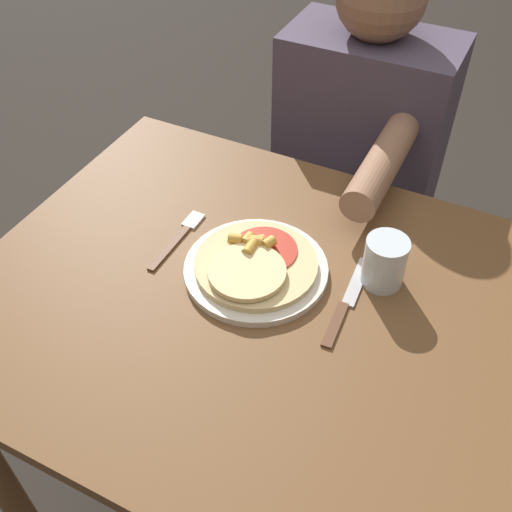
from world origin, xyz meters
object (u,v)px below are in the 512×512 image
dining_table (249,342)px  fork (180,236)px  drinking_glass (384,262)px  plate (256,269)px  person_diner (359,152)px  knife (346,303)px  pizza (254,263)px

dining_table → fork: size_ratio=5.55×
drinking_glass → plate: bearing=-159.2°
fork → drinking_glass: drinking_glass is taller
drinking_glass → person_diner: 0.55m
fork → drinking_glass: (0.38, 0.06, 0.04)m
fork → knife: same height
pizza → fork: size_ratio=1.25×
pizza → knife: 0.17m
dining_table → person_diner: 0.63m
person_diner → pizza: bearing=-90.9°
plate → fork: bearing=173.9°
dining_table → fork: 0.24m
plate → pizza: (-0.00, -0.00, 0.02)m
dining_table → knife: bearing=18.4°
plate → drinking_glass: (0.21, 0.08, 0.04)m
drinking_glass → knife: bearing=-114.7°
pizza → fork: pizza is taller
person_diner → knife: bearing=-74.1°
person_diner → fork: bearing=-107.7°
plate → knife: size_ratio=1.16×
knife → drinking_glass: drinking_glass is taller
fork → knife: (0.34, -0.02, 0.00)m
pizza → drinking_glass: bearing=21.5°
plate → person_diner: 0.58m
dining_table → drinking_glass: drinking_glass is taller
fork → drinking_glass: bearing=9.1°
plate → person_diner: size_ratio=0.22×
pizza → person_diner: size_ratio=0.19×
pizza → person_diner: person_diner is taller
pizza → drinking_glass: drinking_glass is taller
knife → drinking_glass: size_ratio=2.38×
pizza → fork: (-0.17, 0.02, -0.02)m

